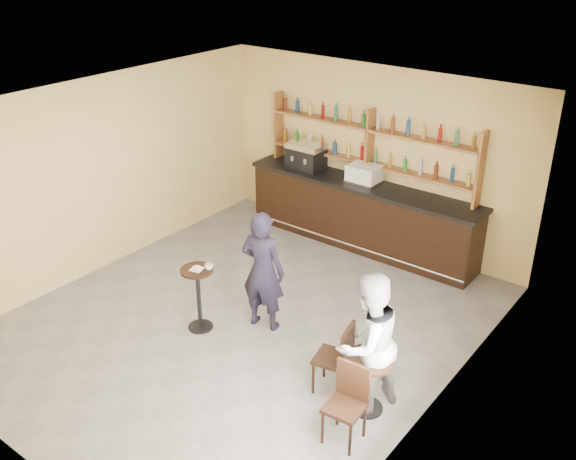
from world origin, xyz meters
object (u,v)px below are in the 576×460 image
Objects in this scene: man_main at (263,271)px; chair_south at (345,407)px; espresso_machine at (306,156)px; chair_west at (332,357)px; pastry_case at (364,175)px; pedestal_table at (199,299)px; bar_counter at (361,215)px; patron_second at (368,343)px; cafe_table at (368,384)px.

man_main is 1.90× the size of chair_south.
espresso_machine is 0.70× the size of chair_west.
pedestal_table is at bearing -99.08° from pastry_case.
espresso_machine reaches higher than pedestal_table.
bar_counter is 2.45× the size of patron_second.
pastry_case reaches higher than chair_west.
pedestal_table is at bearing 179.87° from cafe_table.
patron_second is (-0.07, 0.05, 0.53)m from cafe_table.
bar_counter is 4.30m from patron_second.
man_main is 2.54m from chair_south.
bar_counter reaches higher than cafe_table.
patron_second reaches higher than pedestal_table.
pastry_case is 3.79m from pedestal_table.
espresso_machine is at bearing 102.29° from pedestal_table.
patron_second is at bearing 77.79° from chair_west.
cafe_table is 0.61m from chair_south.
chair_west is (-0.55, 0.05, 0.11)m from cafe_table.
bar_counter is 4.56× the size of pedestal_table.
chair_west is at bearing 128.07° from chair_south.
chair_west is at bearing 1.10° from pedestal_table.
pedestal_table is 2.81m from cafe_table.
espresso_machine is 4.83m from chair_west.
man_main reaches higher than pastry_case.
cafe_table is 0.54m from patron_second.
patron_second is at bearing 152.52° from man_main.
chair_west reaches higher than chair_south.
pedestal_table is 0.54× the size of patron_second.
chair_west is at bearing -63.19° from bar_counter.
bar_counter is at bearing 83.26° from pedestal_table.
pedestal_table is 1.03× the size of chair_south.
man_main is at bearing -121.85° from chair_west.
chair_south is (0.60, -0.65, -0.01)m from chair_west.
cafe_table is at bearing -57.03° from bar_counter.
chair_south is (2.41, -4.26, -0.89)m from pastry_case.
man_main reaches higher than espresso_machine.
pastry_case is 0.58× the size of chair_west.
espresso_machine is 0.37× the size of man_main.
patron_second reaches higher than bar_counter.
patron_second is at bearing 0.84° from pedestal_table.
man_main is at bearing 146.03° from chair_south.
bar_counter is at bearing 115.00° from chair_south.
espresso_machine is 3.42m from man_main.
cafe_table is 0.78× the size of chair_west.
cafe_table is 0.79× the size of chair_south.
espresso_machine is 3.86m from pedestal_table.
patron_second is (2.29, -3.62, -0.46)m from pastry_case.
man_main is at bearing 163.63° from cafe_table.
espresso_machine is at bearing 180.00° from bar_counter.
espresso_machine is 0.71× the size of chair_south.
pedestal_table is 2.77m from patron_second.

